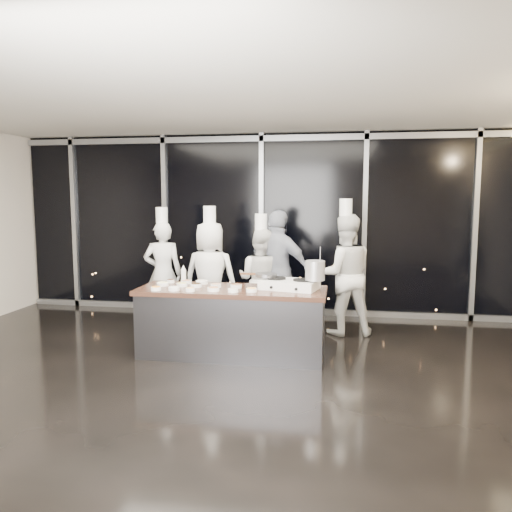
{
  "coord_description": "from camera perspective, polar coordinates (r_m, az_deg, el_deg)",
  "views": [
    {
      "loc": [
        1.38,
        -5.38,
        2.1
      ],
      "look_at": [
        0.27,
        1.2,
        1.3
      ],
      "focal_mm": 35.0,
      "sensor_mm": 36.0,
      "label": 1
    }
  ],
  "objects": [
    {
      "name": "chef_left",
      "position": [
        7.7,
        -5.25,
        -2.34
      ],
      "size": [
        0.87,
        0.59,
        1.95
      ],
      "rotation": [
        0.0,
        0.0,
        3.09
      ],
      "color": "silver",
      "rests_on": "ground"
    },
    {
      "name": "ground",
      "position": [
        5.94,
        -4.66,
        -13.86
      ],
      "size": [
        9.0,
        9.0,
        0.0
      ],
      "primitive_type": "plane",
      "color": "black",
      "rests_on": "ground"
    },
    {
      "name": "chef_center",
      "position": [
        7.79,
        0.57,
        -2.65
      ],
      "size": [
        0.92,
        0.8,
        1.83
      ],
      "rotation": [
        0.0,
        0.0,
        2.87
      ],
      "color": "silver",
      "rests_on": "ground"
    },
    {
      "name": "demo_counter",
      "position": [
        6.64,
        -2.77,
        -7.51
      ],
      "size": [
        2.46,
        0.86,
        0.9
      ],
      "color": "#36363B",
      "rests_on": "ground"
    },
    {
      "name": "frying_pan",
      "position": [
        6.6,
        1.08,
        -2.17
      ],
      "size": [
        0.51,
        0.34,
        0.05
      ],
      "rotation": [
        0.0,
        0.0,
        -0.23
      ],
      "color": "slate",
      "rests_on": "stove"
    },
    {
      "name": "room_shell",
      "position": [
        5.52,
        -3.1,
        8.35
      ],
      "size": [
        9.02,
        7.02,
        3.21
      ],
      "color": "beige",
      "rests_on": "ground"
    },
    {
      "name": "window_wall",
      "position": [
        8.94,
        0.66,
        3.63
      ],
      "size": [
        8.9,
        0.11,
        3.2
      ],
      "color": "black",
      "rests_on": "ground"
    },
    {
      "name": "prep_bowls",
      "position": [
        6.63,
        -6.67,
        -3.4
      ],
      "size": [
        1.4,
        0.71,
        0.05
      ],
      "color": "white",
      "rests_on": "demo_counter"
    },
    {
      "name": "chef_far_left",
      "position": [
        8.26,
        -10.59,
        -1.84
      ],
      "size": [
        0.7,
        0.54,
        1.92
      ],
      "rotation": [
        0.0,
        0.0,
        3.38
      ],
      "color": "silver",
      "rests_on": "ground"
    },
    {
      "name": "guest",
      "position": [
        7.75,
        2.58,
        -1.71
      ],
      "size": [
        1.2,
        0.86,
        1.89
      ],
      "rotation": [
        0.0,
        0.0,
        2.73
      ],
      "color": "#151F3A",
      "rests_on": "ground"
    },
    {
      "name": "stock_pot",
      "position": [
        6.36,
        6.77,
        -1.65
      ],
      "size": [
        0.3,
        0.3,
        0.25
      ],
      "primitive_type": "cylinder",
      "rotation": [
        0.0,
        0.0,
        -0.23
      ],
      "color": "#B9B9BB",
      "rests_on": "stove"
    },
    {
      "name": "chef_right",
      "position": [
        7.68,
        10.06,
        -2.04
      ],
      "size": [
        1.02,
        0.87,
        2.06
      ],
      "rotation": [
        0.0,
        0.0,
        3.36
      ],
      "color": "silver",
      "rests_on": "ground"
    },
    {
      "name": "stove",
      "position": [
        6.5,
        3.84,
        -3.23
      ],
      "size": [
        0.8,
        0.59,
        0.14
      ],
      "rotation": [
        0.0,
        0.0,
        -0.23
      ],
      "color": "white",
      "rests_on": "demo_counter"
    },
    {
      "name": "squeeze_bottle",
      "position": [
        7.0,
        -8.28,
        -2.1
      ],
      "size": [
        0.07,
        0.07,
        0.25
      ],
      "color": "silver",
      "rests_on": "demo_counter"
    }
  ]
}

